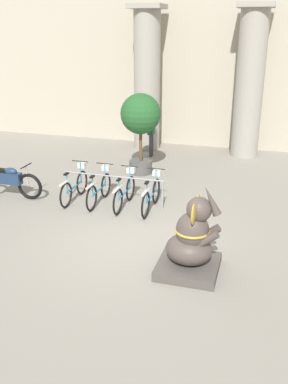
# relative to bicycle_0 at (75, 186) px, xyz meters

# --- Properties ---
(ground_plane) EXTENTS (60.00, 60.00, 0.00)m
(ground_plane) POSITION_rel_bicycle_0_xyz_m (2.23, -1.87, -0.40)
(ground_plane) COLOR gray
(building_facade) EXTENTS (20.00, 0.20, 6.00)m
(building_facade) POSITION_rel_bicycle_0_xyz_m (2.23, 6.73, 2.60)
(building_facade) COLOR #B2A893
(building_facade) RESTS_ON ground_plane
(column_left) EXTENTS (1.21, 1.21, 5.16)m
(column_left) POSITION_rel_bicycle_0_xyz_m (0.38, 5.73, 2.22)
(column_left) COLOR gray
(column_left) RESTS_ON ground_plane
(column_right) EXTENTS (1.21, 1.21, 5.16)m
(column_right) POSITION_rel_bicycle_0_xyz_m (4.08, 5.73, 2.22)
(column_right) COLOR gray
(column_right) RESTS_ON ground_plane
(bike_rack) EXTENTS (2.77, 0.05, 0.77)m
(bike_rack) POSITION_rel_bicycle_0_xyz_m (1.08, 0.08, 0.18)
(bike_rack) COLOR gray
(bike_rack) RESTS_ON ground_plane
(bicycle_0) EXTENTS (0.48, 1.68, 0.98)m
(bicycle_0) POSITION_rel_bicycle_0_xyz_m (0.00, 0.00, 0.00)
(bicycle_0) COLOR black
(bicycle_0) RESTS_ON ground_plane
(bicycle_1) EXTENTS (0.48, 1.68, 0.98)m
(bicycle_1) POSITION_rel_bicycle_0_xyz_m (0.72, -0.01, 0.00)
(bicycle_1) COLOR black
(bicycle_1) RESTS_ON ground_plane
(bicycle_2) EXTENTS (0.48, 1.68, 0.98)m
(bicycle_2) POSITION_rel_bicycle_0_xyz_m (1.44, -0.04, 0.00)
(bicycle_2) COLOR black
(bicycle_2) RESTS_ON ground_plane
(bicycle_3) EXTENTS (0.48, 1.68, 0.98)m
(bicycle_3) POSITION_rel_bicycle_0_xyz_m (2.17, -0.06, 0.00)
(bicycle_3) COLOR black
(bicycle_3) RESTS_ON ground_plane
(elephant_statue) EXTENTS (1.15, 1.15, 1.81)m
(elephant_statue) POSITION_rel_bicycle_0_xyz_m (3.68, -2.74, 0.21)
(elephant_statue) COLOR #4C4742
(elephant_statue) RESTS_ON ground_plane
(motorcycle) EXTENTS (2.04, 0.55, 0.96)m
(motorcycle) POSITION_rel_bicycle_0_xyz_m (-1.83, -0.30, 0.07)
(motorcycle) COLOR black
(motorcycle) RESTS_ON ground_plane
(person_pedestrian) EXTENTS (0.22, 0.47, 1.66)m
(person_pedestrian) POSITION_rel_bicycle_0_xyz_m (0.85, 4.66, 0.59)
(person_pedestrian) COLOR #383342
(person_pedestrian) RESTS_ON ground_plane
(potted_tree) EXTENTS (1.25, 1.25, 2.54)m
(potted_tree) POSITION_rel_bicycle_0_xyz_m (1.04, 2.72, 1.34)
(potted_tree) COLOR #4C4C4C
(potted_tree) RESTS_ON ground_plane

